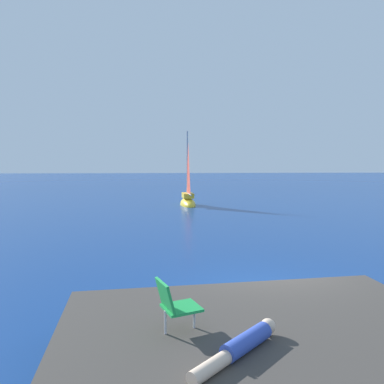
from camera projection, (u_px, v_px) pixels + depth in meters
ground_plane at (264, 295)px, 9.14m from camera, size 160.00×160.00×0.00m
shore_ledge at (262, 353)px, 5.64m from camera, size 6.64×4.71×0.83m
boulder_seaward at (138, 312)px, 8.15m from camera, size 0.86×0.77×0.43m
boulder_inland at (250, 318)px, 7.85m from camera, size 1.72×1.40×1.11m
sailboat_near at (188, 201)px, 27.01m from camera, size 1.37×3.27×5.97m
person_sunbather at (241, 345)px, 4.82m from camera, size 1.34×1.34×0.25m
beach_chair at (174, 303)px, 5.40m from camera, size 0.73×0.67×0.80m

